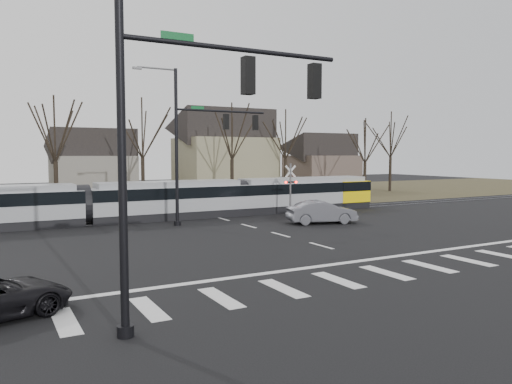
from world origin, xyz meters
TOP-DOWN VIEW (x-y plane):
  - ground at (0.00, 0.00)m, footprint 140.00×140.00m
  - grass_verge at (0.00, 32.00)m, footprint 140.00×28.00m
  - crosswalk at (0.00, -4.00)m, footprint 27.00×2.60m
  - stop_line at (0.00, -1.80)m, footprint 28.00×0.35m
  - lane_dashes at (0.00, 16.00)m, footprint 0.18×30.00m
  - rail_pair at (0.00, 15.80)m, footprint 90.00×1.52m
  - tram at (-3.50, 16.00)m, footprint 36.07×2.68m
  - sedan at (4.94, 8.74)m, footprint 4.06×5.52m
  - signal_pole_near_left at (-10.41, -6.00)m, footprint 9.28×0.44m
  - signal_pole_far at (-2.41, 12.50)m, footprint 9.28×0.44m
  - rail_crossing_signal at (5.00, 12.79)m, footprint 1.08×0.36m
  - tree_row at (2.00, 26.00)m, footprint 59.20×7.20m
  - house_b at (-5.00, 36.00)m, footprint 8.64×7.56m
  - house_c at (9.00, 33.00)m, footprint 10.80×8.64m
  - house_d at (24.00, 35.00)m, footprint 8.64×7.56m

SIDE VIEW (x-z plane):
  - ground at x=0.00m, z-range 0.00..0.00m
  - grass_verge at x=0.00m, z-range 0.00..0.01m
  - crosswalk at x=0.00m, z-range 0.00..0.01m
  - stop_line at x=0.00m, z-range 0.00..0.01m
  - lane_dashes at x=0.00m, z-range 0.00..0.01m
  - rail_pair at x=0.00m, z-range 0.00..0.06m
  - sedan at x=4.94m, z-range 0.00..1.54m
  - tram at x=-3.50m, z-range 0.12..2.86m
  - rail_crossing_signal at x=5.00m, z-range -0.11..3.89m
  - house_b at x=-5.00m, z-range 0.14..7.79m
  - house_d at x=24.00m, z-range 0.14..7.79m
  - tree_row at x=2.00m, z-range 0.00..10.00m
  - house_c at x=9.00m, z-range 0.18..10.28m
  - signal_pole_near_left at x=-10.41m, z-range 0.60..10.80m
  - signal_pole_far at x=-2.41m, z-range 0.60..10.80m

